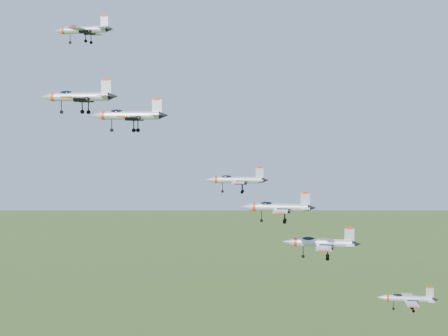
{
  "coord_description": "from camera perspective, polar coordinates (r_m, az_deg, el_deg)",
  "views": [
    {
      "loc": [
        17.1,
        -104.85,
        133.89
      ],
      "look_at": [
        14.3,
        0.31,
        126.95
      ],
      "focal_mm": 50.0,
      "sensor_mm": 36.0,
      "label": 1
    }
  ],
  "objects": [
    {
      "name": "jet_lead",
      "position": [
        124.7,
        -12.8,
        12.22
      ],
      "size": [
        12.34,
        10.41,
        3.32
      ],
      "rotation": [
        0.0,
        0.0,
        -0.23
      ],
      "color": "silver"
    },
    {
      "name": "jet_right_low",
      "position": [
        96.8,
        4.93,
        -3.58
      ],
      "size": [
        11.58,
        9.62,
        3.09
      ],
      "rotation": [
        0.0,
        0.0,
        -0.1
      ],
      "color": "silver"
    },
    {
      "name": "jet_right_high",
      "position": [
        85.6,
        -13.22,
        6.39
      ],
      "size": [
        11.04,
        9.26,
        2.96
      ],
      "rotation": [
        0.0,
        0.0,
        -0.17
      ],
      "color": "silver"
    },
    {
      "name": "jet_trail",
      "position": [
        108.81,
        8.79,
        -6.76
      ],
      "size": [
        13.43,
        11.21,
        3.59
      ],
      "rotation": [
        0.0,
        0.0,
        -0.14
      ],
      "color": "silver"
    },
    {
      "name": "jet_left_high",
      "position": [
        107.98,
        -8.74,
        4.8
      ],
      "size": [
        13.83,
        11.52,
        3.7
      ],
      "rotation": [
        0.0,
        0.0,
        -0.12
      ],
      "color": "silver"
    },
    {
      "name": "jet_left_low",
      "position": [
        114.19,
        1.13,
        -1.08
      ],
      "size": [
        11.71,
        9.66,
        3.13
      ],
      "rotation": [
        0.0,
        0.0,
        -0.05
      ],
      "color": "silver"
    },
    {
      "name": "jet_extra",
      "position": [
        120.32,
        16.39,
        -11.36
      ],
      "size": [
        10.91,
        9.09,
        2.92
      ],
      "rotation": [
        0.0,
        0.0,
        -0.12
      ],
      "color": "silver"
    }
  ]
}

